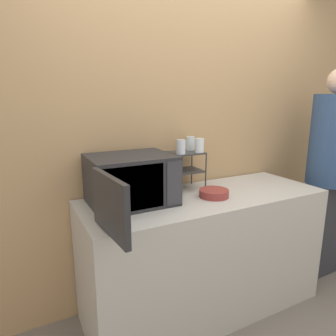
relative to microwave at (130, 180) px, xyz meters
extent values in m
plane|color=#6B6056|center=(0.54, -0.41, -1.07)|extent=(12.00, 12.00, 0.00)
cube|color=tan|center=(0.54, 0.30, 0.23)|extent=(8.00, 0.06, 2.60)
cube|color=#B7B2A8|center=(0.54, -0.08, -0.61)|extent=(1.78, 0.66, 0.90)
cube|color=#262628|center=(0.01, 0.02, 0.00)|extent=(0.54, 0.42, 0.32)
cube|color=#B7B2A8|center=(-0.05, -0.18, 0.00)|extent=(0.39, 0.01, 0.28)
cube|color=#333338|center=(0.22, -0.19, 0.00)|extent=(0.11, 0.01, 0.28)
cube|color=#262628|center=(-0.25, -0.40, 0.00)|extent=(0.06, 0.42, 0.31)
cylinder|color=#333333|center=(0.38, 0.03, -0.02)|extent=(0.01, 0.01, 0.29)
cylinder|color=#333333|center=(0.61, 0.03, -0.02)|extent=(0.01, 0.01, 0.29)
cylinder|color=#333333|center=(0.38, 0.23, -0.02)|extent=(0.01, 0.01, 0.29)
cylinder|color=#333333|center=(0.61, 0.23, -0.02)|extent=(0.01, 0.01, 0.29)
cube|color=#333333|center=(0.49, 0.13, -0.02)|extent=(0.23, 0.20, 0.01)
cube|color=#333333|center=(0.49, 0.13, 0.12)|extent=(0.23, 0.20, 0.01)
cylinder|color=silver|center=(0.42, 0.07, 0.18)|extent=(0.07, 0.07, 0.10)
cylinder|color=silver|center=(0.57, 0.19, 0.18)|extent=(0.07, 0.07, 0.10)
cylinder|color=silver|center=(0.57, 0.07, 0.18)|extent=(0.07, 0.07, 0.10)
cylinder|color=maroon|center=(0.57, -0.13, -0.16)|extent=(0.11, 0.11, 0.01)
cylinder|color=maroon|center=(0.57, -0.13, -0.13)|extent=(0.21, 0.21, 0.05)
cube|color=#2D2D33|center=(1.78, -0.17, -0.64)|extent=(0.30, 0.19, 0.85)
cylinder|color=navy|center=(1.78, -0.17, 0.17)|extent=(0.38, 0.38, 0.77)
camera|label=1|loc=(-0.64, -1.77, 0.51)|focal=32.00mm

